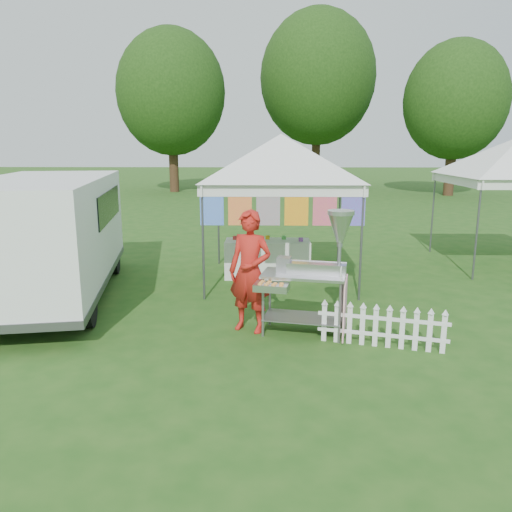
{
  "coord_description": "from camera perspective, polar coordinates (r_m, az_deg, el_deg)",
  "views": [
    {
      "loc": [
        -0.26,
        -6.71,
        2.77
      ],
      "look_at": [
        -0.44,
        0.81,
        1.1
      ],
      "focal_mm": 35.0,
      "sensor_mm": 36.0,
      "label": 1
    }
  ],
  "objects": [
    {
      "name": "ground",
      "position": [
        7.26,
        3.33,
        -9.93
      ],
      "size": [
        120.0,
        120.0,
        0.0
      ],
      "primitive_type": "plane",
      "color": "#214F16",
      "rests_on": "ground"
    },
    {
      "name": "canopy_main",
      "position": [
        10.21,
        2.88,
        13.71
      ],
      "size": [
        4.24,
        4.24,
        3.45
      ],
      "color": "#59595E",
      "rests_on": "ground"
    },
    {
      "name": "tree_left",
      "position": [
        31.39,
        -9.66,
        17.93
      ],
      "size": [
        6.4,
        6.4,
        9.53
      ],
      "color": "#351C13",
      "rests_on": "ground"
    },
    {
      "name": "tree_mid",
      "position": [
        35.14,
        7.07,
        19.55
      ],
      "size": [
        7.6,
        7.6,
        11.52
      ],
      "color": "#351C13",
      "rests_on": "ground"
    },
    {
      "name": "tree_right",
      "position": [
        30.58,
        21.85,
        16.16
      ],
      "size": [
        5.6,
        5.6,
        8.42
      ],
      "color": "#351C13",
      "rests_on": "ground"
    },
    {
      "name": "donut_cart",
      "position": [
        7.29,
        7.03,
        -0.81
      ],
      "size": [
        1.47,
        0.91,
        1.87
      ],
      "rotation": [
        0.0,
        0.0,
        -0.2
      ],
      "color": "gray",
      "rests_on": "ground"
    },
    {
      "name": "vendor",
      "position": [
        7.47,
        -0.69,
        -1.78
      ],
      "size": [
        0.8,
        0.67,
        1.85
      ],
      "primitive_type": "imported",
      "rotation": [
        0.0,
        0.0,
        -0.41
      ],
      "color": "red",
      "rests_on": "ground"
    },
    {
      "name": "cargo_van",
      "position": [
        9.93,
        -22.69,
        2.38
      ],
      "size": [
        3.03,
        5.6,
        2.21
      ],
      "rotation": [
        0.0,
        0.0,
        0.18
      ],
      "color": "white",
      "rests_on": "ground"
    },
    {
      "name": "picket_fence",
      "position": [
        7.24,
        14.21,
        -7.93
      ],
      "size": [
        1.75,
        0.48,
        0.56
      ],
      "rotation": [
        0.0,
        0.0,
        -0.26
      ],
      "color": "white",
      "rests_on": "ground"
    },
    {
      "name": "display_table",
      "position": [
        10.69,
        1.32,
        -0.3
      ],
      "size": [
        1.8,
        0.7,
        0.8
      ],
      "primitive_type": "cube",
      "color": "white",
      "rests_on": "ground"
    }
  ]
}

